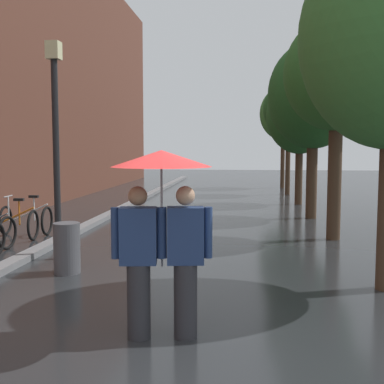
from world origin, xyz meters
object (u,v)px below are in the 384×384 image
(street_tree_1, at_px, (337,75))
(parked_bicycle_4, at_px, (26,219))
(litter_bin, at_px, (67,248))
(street_tree_3, at_px, (300,116))
(street_tree_2, at_px, (313,96))
(couple_under_umbrella, at_px, (162,215))
(street_tree_4, at_px, (289,109))
(street_tree_5, at_px, (283,114))
(street_lamp_post, at_px, (56,133))
(parked_bicycle_3, at_px, (11,224))

(street_tree_1, height_order, parked_bicycle_4, street_tree_1)
(litter_bin, bearing_deg, street_tree_3, 64.92)
(street_tree_2, relative_size, couple_under_umbrella, 2.49)
(street_tree_3, relative_size, street_tree_4, 0.95)
(street_tree_1, bearing_deg, couple_under_umbrella, -115.40)
(street_tree_1, xyz_separation_m, parked_bicycle_4, (-7.23, -0.20, -3.32))
(street_tree_5, bearing_deg, street_tree_3, -89.66)
(street_tree_1, relative_size, street_tree_3, 1.07)
(parked_bicycle_4, bearing_deg, street_tree_3, 44.91)
(street_tree_5, bearing_deg, litter_bin, -105.37)
(street_lamp_post, height_order, litter_bin, street_lamp_post)
(street_tree_2, distance_m, parked_bicycle_3, 8.98)
(street_tree_1, height_order, street_tree_5, street_tree_5)
(street_tree_1, relative_size, street_tree_2, 0.97)
(street_tree_4, bearing_deg, street_tree_2, -89.38)
(street_tree_4, relative_size, parked_bicycle_3, 4.35)
(street_lamp_post, xyz_separation_m, litter_bin, (0.53, -0.98, -1.94))
(street_tree_3, height_order, parked_bicycle_3, street_tree_3)
(street_tree_5, distance_m, litter_bin, 18.72)
(street_tree_5, xyz_separation_m, parked_bicycle_3, (-7.18, -15.10, -3.40))
(parked_bicycle_3, bearing_deg, street_lamp_post, -43.58)
(street_tree_3, bearing_deg, street_tree_5, 90.34)
(parked_bicycle_3, relative_size, couple_under_umbrella, 0.55)
(street_tree_1, bearing_deg, street_tree_4, 90.74)
(street_tree_3, xyz_separation_m, parked_bicycle_4, (-7.18, -7.16, -2.86))
(parked_bicycle_4, bearing_deg, couple_under_umbrella, -54.16)
(litter_bin, bearing_deg, street_tree_4, 71.13)
(street_tree_1, height_order, couple_under_umbrella, street_tree_1)
(parked_bicycle_3, xyz_separation_m, parked_bicycle_4, (0.04, 0.70, 0.00))
(street_lamp_post, bearing_deg, street_tree_5, 72.13)
(street_tree_2, relative_size, street_tree_4, 1.05)
(street_tree_3, xyz_separation_m, street_lamp_post, (-5.45, -9.54, -0.87))
(street_tree_2, bearing_deg, couple_under_umbrella, -106.73)
(street_tree_3, xyz_separation_m, street_tree_4, (-0.09, 3.63, 0.50))
(parked_bicycle_3, bearing_deg, couple_under_umbrella, -50.41)
(street_tree_1, distance_m, street_tree_4, 10.58)
(street_tree_1, distance_m, street_tree_2, 3.38)
(street_tree_5, distance_m, parked_bicycle_3, 17.06)
(parked_bicycle_3, xyz_separation_m, street_lamp_post, (1.77, -1.68, 1.99))
(street_tree_2, bearing_deg, litter_bin, -125.30)
(street_tree_4, relative_size, litter_bin, 5.81)
(street_tree_3, xyz_separation_m, litter_bin, (-4.92, -10.52, -2.81))
(street_tree_4, xyz_separation_m, litter_bin, (-4.83, -14.15, -3.31))
(street_tree_1, bearing_deg, street_tree_2, 90.99)
(street_tree_2, relative_size, street_lamp_post, 1.29)
(street_lamp_post, bearing_deg, street_tree_3, 60.24)
(street_tree_3, bearing_deg, litter_bin, -115.08)
(street_tree_1, xyz_separation_m, litter_bin, (-4.97, -3.57, -3.27))
(street_tree_1, distance_m, parked_bicycle_3, 8.04)
(street_tree_2, bearing_deg, street_tree_5, 90.17)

